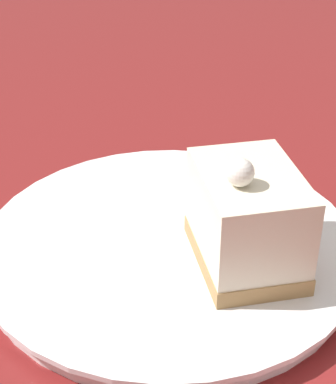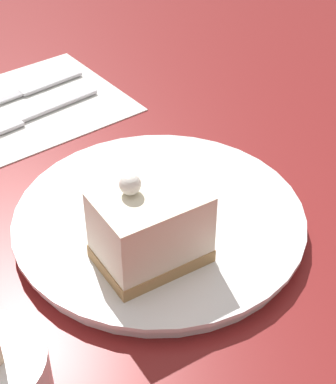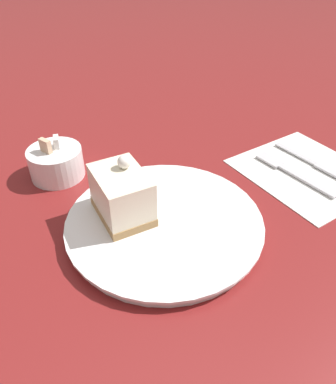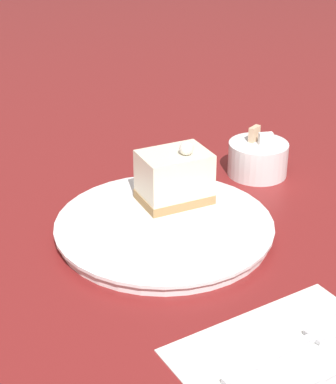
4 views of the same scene
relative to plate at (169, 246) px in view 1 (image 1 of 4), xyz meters
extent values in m
plane|color=maroon|center=(0.02, -0.03, -0.01)|extent=(4.00, 4.00, 0.00)
cylinder|color=white|center=(0.00, 0.00, 0.00)|extent=(0.26, 0.26, 0.02)
cylinder|color=white|center=(0.00, 0.00, 0.00)|extent=(0.27, 0.27, 0.00)
cube|color=#AD8451|center=(-0.04, 0.04, 0.01)|extent=(0.08, 0.10, 0.01)
cube|color=#EFE5C6|center=(-0.04, 0.04, 0.05)|extent=(0.07, 0.09, 0.06)
sphere|color=white|center=(-0.03, 0.05, 0.08)|extent=(0.02, 0.02, 0.02)
camera|label=1|loc=(0.13, 0.35, 0.27)|focal=60.00mm
camera|label=2|loc=(-0.34, 0.29, 0.39)|focal=60.00mm
camera|label=3|loc=(-0.22, -0.31, 0.35)|focal=35.00mm
camera|label=4|loc=(0.56, -0.38, 0.40)|focal=60.00mm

